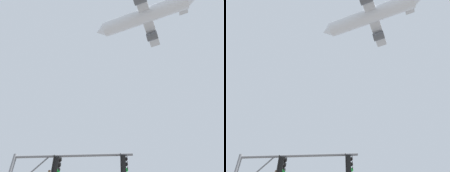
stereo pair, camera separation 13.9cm
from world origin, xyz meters
TOP-DOWN VIEW (x-y plane):
  - airplane at (7.43, 22.12)m, footprint 21.55×16.64m

SIDE VIEW (x-z plane):
  - airplane at x=7.43m, z-range 38.95..45.15m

